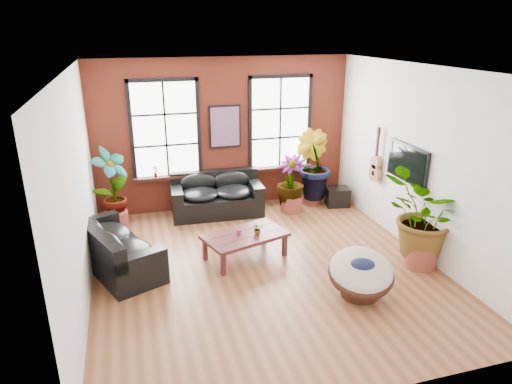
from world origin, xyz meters
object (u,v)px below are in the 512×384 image
sofa_back (216,195)px  coffee_table (245,237)px  sofa_left (113,248)px  papasan_chair (361,273)px

sofa_back → coffee_table: (0.08, -2.32, 0.00)m
sofa_back → coffee_table: sofa_back is taller
sofa_left → coffee_table: 2.39m
sofa_back → papasan_chair: bearing=-66.2°
sofa_left → papasan_chair: size_ratio=1.79×
coffee_table → papasan_chair: papasan_chair is taller
sofa_back → papasan_chair: sofa_back is taller
sofa_back → coffee_table: 2.33m
coffee_table → papasan_chair: 2.29m
papasan_chair → sofa_left: bearing=170.6°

